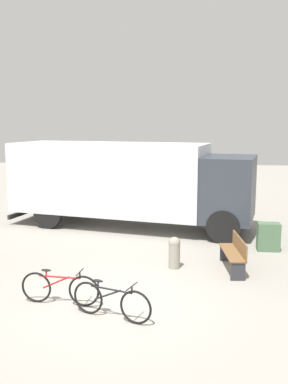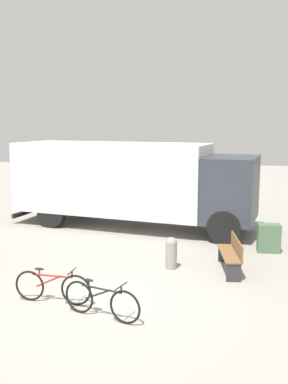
{
  "view_description": "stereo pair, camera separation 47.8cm",
  "coord_description": "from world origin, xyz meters",
  "px_view_note": "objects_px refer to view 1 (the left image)",
  "views": [
    {
      "loc": [
        1.5,
        -8.23,
        3.7
      ],
      "look_at": [
        0.13,
        4.41,
        1.63
      ],
      "focal_mm": 40.0,
      "sensor_mm": 36.0,
      "label": 1
    },
    {
      "loc": [
        1.97,
        -8.17,
        3.7
      ],
      "look_at": [
        0.13,
        4.41,
        1.63
      ],
      "focal_mm": 40.0,
      "sensor_mm": 36.0,
      "label": 2
    }
  ],
  "objects_px": {
    "delivery_truck": "(127,180)",
    "bicycle_middle": "(111,301)",
    "utility_box": "(268,237)",
    "park_bench": "(235,252)",
    "bicycle_near": "(60,288)",
    "bollard_near_bench": "(174,251)"
  },
  "relations": [
    {
      "from": "delivery_truck",
      "to": "bicycle_middle",
      "type": "bearing_deg",
      "value": -72.24
    },
    {
      "from": "delivery_truck",
      "to": "bicycle_near",
      "type": "relative_size",
      "value": 5.3
    },
    {
      "from": "bicycle_middle",
      "to": "utility_box",
      "type": "bearing_deg",
      "value": 70.99
    },
    {
      "from": "bollard_near_bench",
      "to": "bicycle_near",
      "type": "bearing_deg",
      "value": -132.31
    },
    {
      "from": "park_bench",
      "to": "bicycle_middle",
      "type": "distance_m",
      "value": 3.99
    },
    {
      "from": "delivery_truck",
      "to": "bollard_near_bench",
      "type": "distance_m",
      "value": 4.83
    },
    {
      "from": "delivery_truck",
      "to": "bicycle_middle",
      "type": "height_order",
      "value": "delivery_truck"
    },
    {
      "from": "bicycle_near",
      "to": "bollard_near_bench",
      "type": "xyz_separation_m",
      "value": [
        2.26,
        2.48,
        0.1
      ]
    },
    {
      "from": "bicycle_middle",
      "to": "utility_box",
      "type": "height_order",
      "value": "utility_box"
    },
    {
      "from": "park_bench",
      "to": "bollard_near_bench",
      "type": "xyz_separation_m",
      "value": [
        -1.52,
        -0.01,
        -0.02
      ]
    },
    {
      "from": "bicycle_near",
      "to": "bollard_near_bench",
      "type": "height_order",
      "value": "bollard_near_bench"
    },
    {
      "from": "bicycle_middle",
      "to": "utility_box",
      "type": "xyz_separation_m",
      "value": [
        3.75,
        4.83,
        0.06
      ]
    },
    {
      "from": "bicycle_middle",
      "to": "utility_box",
      "type": "relative_size",
      "value": 1.96
    },
    {
      "from": "delivery_truck",
      "to": "park_bench",
      "type": "distance_m",
      "value": 5.58
    },
    {
      "from": "bicycle_middle",
      "to": "bollard_near_bench",
      "type": "distance_m",
      "value": 3.2
    },
    {
      "from": "delivery_truck",
      "to": "park_bench",
      "type": "relative_size",
      "value": 5.51
    },
    {
      "from": "delivery_truck",
      "to": "bollard_near_bench",
      "type": "xyz_separation_m",
      "value": [
        1.83,
        -4.29,
        -1.24
      ]
    },
    {
      "from": "utility_box",
      "to": "bicycle_middle",
      "type": "bearing_deg",
      "value": -127.85
    },
    {
      "from": "bollard_near_bench",
      "to": "utility_box",
      "type": "distance_m",
      "value": 3.23
    },
    {
      "from": "bicycle_near",
      "to": "utility_box",
      "type": "bearing_deg",
      "value": 45.96
    },
    {
      "from": "park_bench",
      "to": "bollard_near_bench",
      "type": "bearing_deg",
      "value": 84.41
    },
    {
      "from": "bicycle_near",
      "to": "bicycle_middle",
      "type": "xyz_separation_m",
      "value": [
        1.17,
        -0.53,
        0.0
      ]
    }
  ]
}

